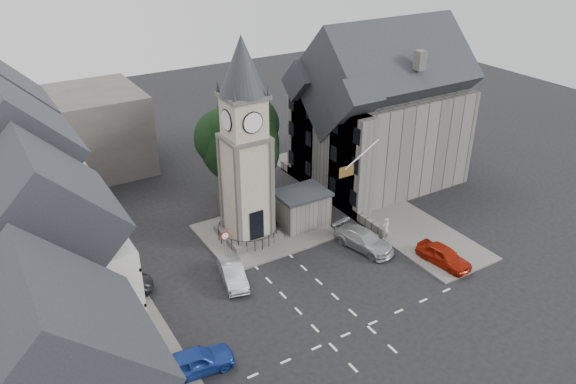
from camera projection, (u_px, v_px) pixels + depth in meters
ground at (301, 288)px, 39.56m from camera, size 120.00×120.00×0.00m
pavement_west at (100, 300)px, 38.31m from camera, size 6.00×30.00×0.14m
pavement_east at (365, 200)px, 51.14m from camera, size 6.00×26.00×0.14m
central_island at (264, 231)px, 46.29m from camera, size 10.00×8.00×0.16m
road_markings at (348, 334)px, 35.38m from camera, size 20.00×8.00×0.01m
clock_tower at (245, 145)px, 41.90m from camera, size 4.86×4.86×16.25m
stone_shelter at (302, 208)px, 46.76m from camera, size 4.30×3.30×3.08m
town_tree at (239, 133)px, 47.16m from camera, size 7.20×7.20×10.80m
warning_sign_post at (225, 241)px, 41.28m from camera, size 0.70×0.19×2.85m
terrace_pink at (10, 170)px, 41.53m from camera, size 8.10×7.60×12.80m
terrace_cream at (28, 216)px, 35.45m from camera, size 8.10×7.60×12.80m
terrace_tudor at (55, 287)px, 29.56m from camera, size 8.10×7.60×12.00m
backdrop_west at (38, 141)px, 53.44m from camera, size 20.00×10.00×8.00m
east_building at (379, 119)px, 52.24m from camera, size 14.40×11.40×12.60m
east_boundary_wall at (327, 195)px, 51.19m from camera, size 0.40×16.00×0.90m
flagpole at (362, 154)px, 43.08m from camera, size 3.68×0.10×2.74m
car_west_blue at (195, 361)px, 32.19m from camera, size 4.69×2.23×1.55m
car_west_silver at (115, 290)px, 38.24m from camera, size 4.26×3.69×1.39m
car_west_grey at (114, 288)px, 38.34m from camera, size 5.59×3.02×1.49m
car_island_silver at (233, 273)px, 39.96m from camera, size 2.43×4.49×1.40m
car_island_east at (364, 240)px, 43.88m from camera, size 3.14×5.48×1.50m
car_east_red at (444, 256)px, 41.89m from camera, size 2.29×4.53×1.48m
pedestrian at (385, 229)px, 44.92m from camera, size 0.73×0.50×1.93m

